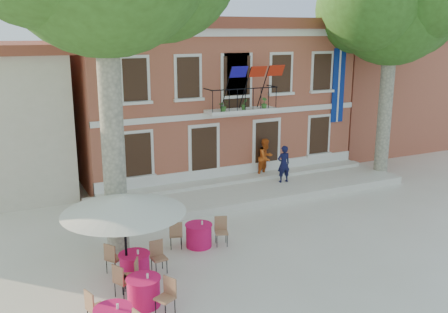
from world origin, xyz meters
TOP-DOWN VIEW (x-y plane):
  - ground at (0.00, 0.00)m, footprint 90.00×90.00m
  - main_building at (2.00, 9.99)m, footprint 13.50×9.59m
  - neighbor_east at (14.00, 11.00)m, footprint 9.40×9.40m
  - terrace at (2.00, 4.40)m, footprint 14.00×3.40m
  - plane_tree_east at (9.03, 4.15)m, footprint 5.52×5.52m
  - patio_umbrella at (-5.01, -0.92)m, footprint 3.43×3.43m
  - pedestrian_navy at (3.61, 4.46)m, footprint 0.63×0.43m
  - pedestrian_orange at (3.35, 5.61)m, footprint 1.06×0.95m
  - cafe_table_0 at (-4.97, -2.41)m, footprint 1.25×1.90m
  - cafe_table_1 at (-4.78, -0.92)m, footprint 1.69×1.87m
  - cafe_table_3 at (-2.27, 0.33)m, footprint 1.95×1.01m

SIDE VIEW (x-z plane):
  - ground at x=0.00m, z-range 0.00..0.00m
  - terrace at x=2.00m, z-range 0.00..0.30m
  - cafe_table_0 at x=-4.97m, z-range -0.05..0.90m
  - cafe_table_3 at x=-2.27m, z-range -0.05..0.90m
  - cafe_table_1 at x=-4.78m, z-range -0.05..0.90m
  - pedestrian_navy at x=3.61m, z-range 0.30..1.97m
  - pedestrian_orange at x=3.35m, z-range 0.30..2.09m
  - patio_umbrella at x=-5.01m, z-range 1.02..3.56m
  - neighbor_east at x=14.00m, z-range 0.02..6.42m
  - main_building at x=2.00m, z-range 0.03..7.53m
  - plane_tree_east at x=9.03m, z-range 2.58..13.43m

